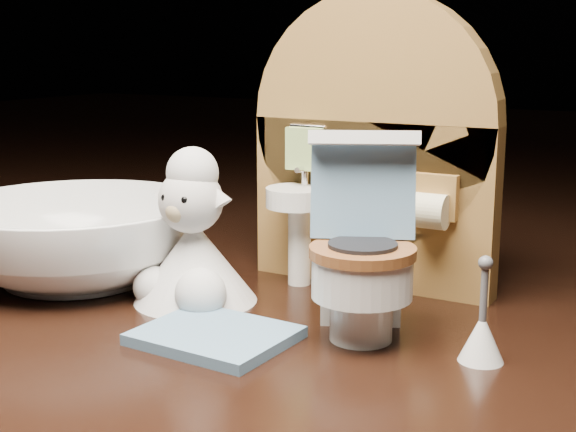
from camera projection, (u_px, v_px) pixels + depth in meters
name	position (u px, v px, depth m)	size (l,w,h in m)	color
backdrop_panel	(371.00, 160.00, 0.41)	(0.13, 0.05, 0.15)	olive
toy_toilet	(362.00, 261.00, 0.35)	(0.05, 0.06, 0.09)	white
bath_mat	(215.00, 336.00, 0.34)	(0.06, 0.05, 0.00)	#5B809D
toilet_brush	(482.00, 334.00, 0.32)	(0.02, 0.02, 0.04)	white
plush_lamb	(193.00, 248.00, 0.39)	(0.06, 0.06, 0.08)	silver
ceramic_bowl	(77.00, 240.00, 0.43)	(0.14, 0.14, 0.04)	white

